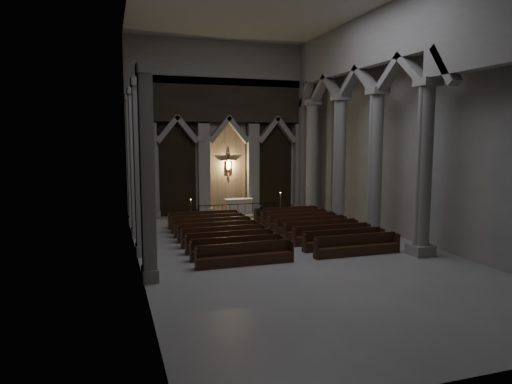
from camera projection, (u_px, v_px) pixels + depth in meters
room at (291, 90)px, 20.90m from camera, size 24.00×24.10×12.00m
sanctuary_wall at (228, 120)px, 31.91m from camera, size 14.00×0.77×12.00m
right_arcade at (379, 91)px, 23.80m from camera, size 1.00×24.00×12.00m
left_pilasters at (137, 168)px, 22.58m from camera, size 0.60×13.00×8.03m
sanctuary_step at (233, 215)px, 31.80m from camera, size 8.50×2.60×0.15m
altar at (239, 206)px, 32.18m from camera, size 1.95×0.78×0.99m
altar_rail at (237, 209)px, 30.49m from camera, size 5.34×0.09×1.05m
candle_stand_left at (191, 215)px, 30.00m from camera, size 0.24×0.24×1.41m
candle_stand_right at (280, 209)px, 31.92m from camera, size 0.28×0.28×1.63m
pews at (270, 233)px, 24.43m from camera, size 9.68×9.33×0.96m
worshipper at (262, 215)px, 28.88m from camera, size 0.47×0.36×1.14m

